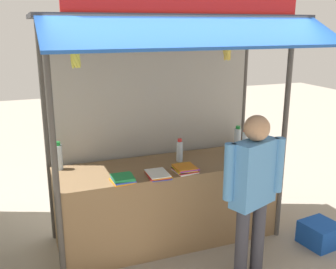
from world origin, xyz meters
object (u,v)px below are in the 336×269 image
at_px(plastic_crate, 320,234).
at_px(magazine_stack_mid_left, 158,174).
at_px(banana_bunch_inner_right, 75,58).
at_px(banana_bunch_rightmost, 227,53).
at_px(magazine_stack_right, 185,169).
at_px(water_bottle_rear_center, 245,139).
at_px(vendor_person, 253,184).
at_px(magazine_stack_front_right, 123,179).
at_px(water_bottle_back_left, 237,138).
at_px(water_bottle_far_right, 180,151).
at_px(water_bottle_back_right, 58,157).

bearing_deg(plastic_crate, magazine_stack_mid_left, 165.62).
distance_m(banana_bunch_inner_right, banana_bunch_rightmost, 1.43).
xyz_separation_m(magazine_stack_right, banana_bunch_rightmost, (0.32, -0.23, 1.22)).
bearing_deg(water_bottle_rear_center, magazine_stack_right, -153.86).
bearing_deg(vendor_person, banana_bunch_inner_right, -38.94).
height_order(water_bottle_rear_center, magazine_stack_front_right, water_bottle_rear_center).
height_order(vendor_person, plastic_crate, vendor_person).
bearing_deg(water_bottle_rear_center, banana_bunch_rightmost, -134.21).
height_order(water_bottle_rear_center, banana_bunch_rightmost, banana_bunch_rightmost).
bearing_deg(vendor_person, banana_bunch_rightmost, -104.09).
xyz_separation_m(water_bottle_back_left, magazine_stack_mid_left, (-1.23, -0.51, -0.12)).
distance_m(water_bottle_rear_center, vendor_person, 1.39).
bearing_deg(banana_bunch_rightmost, plastic_crate, -12.70).
bearing_deg(vendor_person, magazine_stack_mid_left, -65.41).
bearing_deg(water_bottle_far_right, water_bottle_rear_center, 10.67).
relative_size(water_bottle_back_right, magazine_stack_mid_left, 1.01).
distance_m(water_bottle_rear_center, magazine_stack_right, 1.16).
xyz_separation_m(water_bottle_far_right, plastic_crate, (1.40, -0.81, -0.91)).
distance_m(magazine_stack_front_right, banana_bunch_inner_right, 1.29).
bearing_deg(magazine_stack_mid_left, banana_bunch_inner_right, -165.69).
xyz_separation_m(water_bottle_back_left, water_bottle_rear_center, (0.12, 0.02, -0.03)).
distance_m(water_bottle_back_left, magazine_stack_front_right, 1.70).
bearing_deg(magazine_stack_front_right, magazine_stack_mid_left, 2.91).
relative_size(water_bottle_rear_center, magazine_stack_front_right, 0.94).
height_order(magazine_stack_front_right, plastic_crate, magazine_stack_front_right).
bearing_deg(magazine_stack_front_right, banana_bunch_inner_right, -156.25).
bearing_deg(water_bottle_back_right, water_bottle_back_left, -1.58).
height_order(magazine_stack_mid_left, banana_bunch_inner_right, banana_bunch_inner_right).
distance_m(magazine_stack_front_right, banana_bunch_rightmost, 1.59).
xyz_separation_m(magazine_stack_front_right, magazine_stack_mid_left, (0.38, 0.02, -0.01)).
bearing_deg(magazine_stack_mid_left, water_bottle_far_right, 42.40).
distance_m(water_bottle_back_left, banana_bunch_inner_right, 2.41).
distance_m(water_bottle_far_right, water_bottle_rear_center, 0.98).
bearing_deg(banana_bunch_inner_right, water_bottle_back_left, 19.40).
relative_size(water_bottle_far_right, vendor_person, 0.16).
bearing_deg(water_bottle_rear_center, water_bottle_back_left, -168.51).
bearing_deg(banana_bunch_rightmost, water_bottle_far_right, 114.52).
xyz_separation_m(water_bottle_rear_center, banana_bunch_rightmost, (-0.72, -0.74, 1.14)).
distance_m(vendor_person, plastic_crate, 1.40).
xyz_separation_m(water_bottle_back_right, vendor_person, (1.62, -1.26, -0.07)).
distance_m(water_bottle_far_right, water_bottle_back_right, 1.33).
bearing_deg(magazine_stack_mid_left, magazine_stack_front_right, -177.09).
bearing_deg(banana_bunch_inner_right, water_bottle_back_right, 99.97).
height_order(water_bottle_far_right, magazine_stack_mid_left, water_bottle_far_right).
height_order(magazine_stack_front_right, banana_bunch_inner_right, banana_bunch_inner_right).
bearing_deg(banana_bunch_rightmost, water_bottle_rear_center, 45.79).
bearing_deg(water_bottle_rear_center, banana_bunch_inner_right, -161.03).
distance_m(water_bottle_back_right, magazine_stack_mid_left, 1.09).
relative_size(water_bottle_back_right, vendor_person, 0.19).
height_order(water_bottle_back_left, banana_bunch_rightmost, banana_bunch_rightmost).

